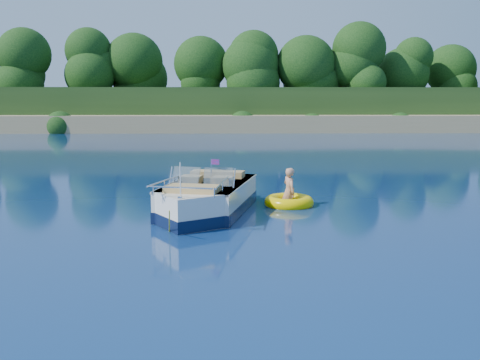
# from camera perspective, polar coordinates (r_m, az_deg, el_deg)

# --- Properties ---
(ground) EXTENTS (160.00, 160.00, 0.00)m
(ground) POSITION_cam_1_polar(r_m,az_deg,el_deg) (12.20, -5.13, -5.09)
(ground) COLOR #0B1B4D
(ground) RESTS_ON ground
(shoreline) EXTENTS (170.00, 59.00, 6.00)m
(shoreline) POSITION_cam_1_polar(r_m,az_deg,el_deg) (75.63, -2.00, 7.12)
(shoreline) COLOR #968457
(shoreline) RESTS_ON ground
(treeline) EXTENTS (150.00, 7.12, 8.19)m
(treeline) POSITION_cam_1_polar(r_m,az_deg,el_deg) (52.92, -2.25, 11.45)
(treeline) COLOR black
(treeline) RESTS_ON ground
(motorboat) EXTENTS (2.62, 5.18, 1.75)m
(motorboat) POSITION_cam_1_polar(r_m,az_deg,el_deg) (13.55, -3.70, -2.23)
(motorboat) COLOR white
(motorboat) RESTS_ON ground
(tow_tube) EXTENTS (1.36, 1.36, 0.36)m
(tow_tube) POSITION_cam_1_polar(r_m,az_deg,el_deg) (14.72, 5.25, -2.36)
(tow_tube) COLOR #FFD900
(tow_tube) RESTS_ON ground
(boy) EXTENTS (0.58, 0.79, 1.43)m
(boy) POSITION_cam_1_polar(r_m,az_deg,el_deg) (14.82, 5.18, -2.65)
(boy) COLOR tan
(boy) RESTS_ON ground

